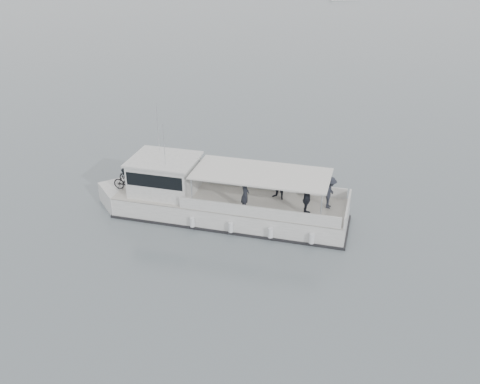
# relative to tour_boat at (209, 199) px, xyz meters

# --- Properties ---
(ground) EXTENTS (1400.00, 1400.00, 0.00)m
(ground) POSITION_rel_tour_boat_xyz_m (1.61, -0.86, -0.96)
(ground) COLOR slate
(ground) RESTS_ON ground
(tour_boat) EXTENTS (14.07, 4.31, 5.86)m
(tour_boat) POSITION_rel_tour_boat_xyz_m (0.00, 0.00, 0.00)
(tour_boat) COLOR white
(tour_boat) RESTS_ON ground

